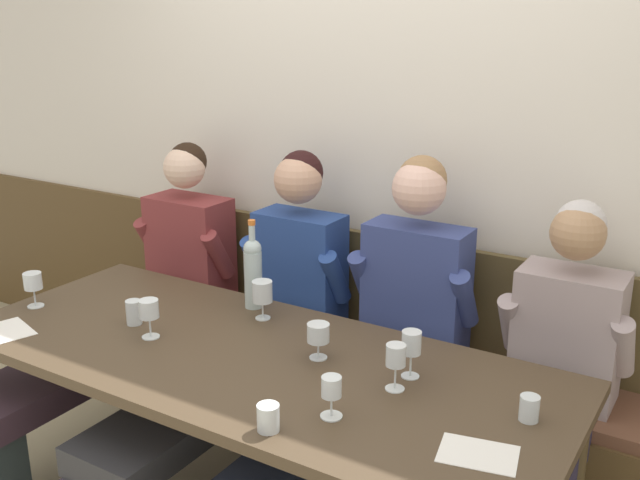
{
  "coord_description": "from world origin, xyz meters",
  "views": [
    {
      "loc": [
        1.42,
        -1.77,
        1.87
      ],
      "look_at": [
        0.07,
        0.43,
        1.07
      ],
      "focal_mm": 40.95,
      "sensor_mm": 36.0,
      "label": 1
    }
  ],
  "objects": [
    {
      "name": "wine_glass_by_bottle",
      "position": [
        0.54,
        0.11,
        0.85
      ],
      "size": [
        0.06,
        0.06,
        0.15
      ],
      "color": "silver",
      "rests_on": "dining_table"
    },
    {
      "name": "water_tumbler_center",
      "position": [
        0.95,
        0.15,
        0.78
      ],
      "size": [
        0.06,
        0.06,
        0.08
      ],
      "primitive_type": "cylinder",
      "color": "silver",
      "rests_on": "dining_table"
    },
    {
      "name": "wood_wainscot_panel",
      "position": [
        0.0,
        1.04,
        0.45
      ],
      "size": [
        6.8,
        0.03,
        0.9
      ],
      "primitive_type": "cube",
      "color": "brown",
      "rests_on": "ground"
    },
    {
      "name": "wine_glass_center_rear",
      "position": [
        0.22,
        0.17,
        0.82
      ],
      "size": [
        0.08,
        0.08,
        0.13
      ],
      "color": "silver",
      "rests_on": "dining_table"
    },
    {
      "name": "wine_bottle_amber_mid",
      "position": [
        -0.25,
        0.43,
        0.89
      ],
      "size": [
        0.07,
        0.07,
        0.37
      ],
      "color": "#B2C6C6",
      "rests_on": "dining_table"
    },
    {
      "name": "dining_table",
      "position": [
        0.0,
        0.07,
        0.66
      ],
      "size": [
        2.23,
        0.91,
        0.74
      ],
      "color": "#463725",
      "rests_on": "ground"
    },
    {
      "name": "water_tumbler_left",
      "position": [
        -0.54,
        0.05,
        0.78
      ],
      "size": [
        0.06,
        0.06,
        0.1
      ],
      "primitive_type": "cylinder",
      "color": "silver",
      "rests_on": "dining_table"
    },
    {
      "name": "person_center_right_seat",
      "position": [
        0.29,
        0.43,
        0.64
      ],
      "size": [
        0.52,
        1.38,
        1.35
      ],
      "color": "#37353C",
      "rests_on": "ground"
    },
    {
      "name": "wine_glass_mid_left",
      "position": [
        -1.01,
        -0.04,
        0.84
      ],
      "size": [
        0.07,
        0.07,
        0.14
      ],
      "color": "silver",
      "rests_on": "dining_table"
    },
    {
      "name": "room_wall_back",
      "position": [
        0.0,
        1.09,
        1.4
      ],
      "size": [
        6.8,
        0.08,
        2.8
      ],
      "primitive_type": "cube",
      "color": "silver",
      "rests_on": "ground"
    },
    {
      "name": "wall_bench",
      "position": [
        0.0,
        0.83,
        0.28
      ],
      "size": [
        2.53,
        0.42,
        0.94
      ],
      "color": "brown",
      "rests_on": "ground"
    },
    {
      "name": "person_left_seat",
      "position": [
        0.9,
        0.42,
        0.6
      ],
      "size": [
        0.48,
        1.38,
        1.25
      ],
      "color": "#2D2B36",
      "rests_on": "ground"
    },
    {
      "name": "person_right_seat",
      "position": [
        -0.93,
        0.43,
        0.62
      ],
      "size": [
        0.51,
        1.38,
        1.29
      ],
      "color": "#283132",
      "rests_on": "ground"
    },
    {
      "name": "tasting_sheet_left_guest",
      "position": [
        0.89,
        -0.09,
        0.74
      ],
      "size": [
        0.24,
        0.19,
        0.0
      ],
      "primitive_type": "cube",
      "rotation": [
        0.0,
        0.0,
        0.21
      ],
      "color": "white",
      "rests_on": "dining_table"
    },
    {
      "name": "wine_glass_right_end",
      "position": [
        -0.4,
        -0.01,
        0.84
      ],
      "size": [
        0.07,
        0.07,
        0.15
      ],
      "color": "silver",
      "rests_on": "dining_table"
    },
    {
      "name": "tasting_sheet_right_guest",
      "position": [
        -0.9,
        -0.25,
        0.74
      ],
      "size": [
        0.24,
        0.2,
        0.0
      ],
      "primitive_type": "cube",
      "rotation": [
        0.0,
        0.0,
        -0.3
      ],
      "color": "white",
      "rests_on": "dining_table"
    },
    {
      "name": "wine_glass_mid_right",
      "position": [
        -0.15,
        0.35,
        0.84
      ],
      "size": [
        0.08,
        0.08,
        0.15
      ],
      "color": "silver",
      "rests_on": "dining_table"
    },
    {
      "name": "wine_glass_near_bucket",
      "position": [
        0.54,
        0.21,
        0.85
      ],
      "size": [
        0.06,
        0.06,
        0.16
      ],
      "color": "silver",
      "rests_on": "dining_table"
    },
    {
      "name": "water_tumbler_right",
      "position": [
        0.34,
        -0.29,
        0.78
      ],
      "size": [
        0.07,
        0.07,
        0.08
      ],
      "primitive_type": "cylinder",
      "color": "silver",
      "rests_on": "dining_table"
    },
    {
      "name": "person_center_left_seat",
      "position": [
        -0.28,
        0.43,
        0.63
      ],
      "size": [
        0.5,
        1.38,
        1.32
      ],
      "color": "#363039",
      "rests_on": "ground"
    },
    {
      "name": "wine_glass_left_end",
      "position": [
        0.45,
        -0.14,
        0.83
      ],
      "size": [
        0.07,
        0.07,
        0.13
      ],
      "color": "silver",
      "rests_on": "dining_table"
    }
  ]
}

